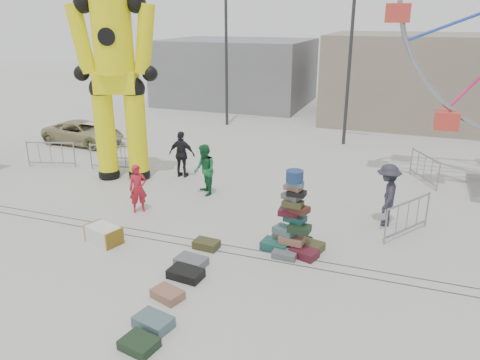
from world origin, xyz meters
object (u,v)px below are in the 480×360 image
(suitcase_tower, at_px, (293,229))
(parked_suv, at_px, (84,133))
(barricade_dummy_a, at_px, (51,154))
(pedestrian_green, at_px, (204,170))
(lamp_post_left, at_px, (228,45))
(pedestrian_black, at_px, (182,154))
(barricade_dummy_b, at_px, (121,150))
(pedestrian_grey, at_px, (387,195))
(barricade_wheel_front, at_px, (407,218))
(steamer_trunk, at_px, (104,234))
(lamp_post_right, at_px, (353,50))
(barricade_dummy_c, at_px, (114,158))
(pedestrian_red, at_px, (138,189))
(crash_test_dummy, at_px, (115,67))
(barricade_wheel_back, at_px, (424,168))

(suitcase_tower, bearing_deg, parked_suv, 160.20)
(barricade_dummy_a, xyz_separation_m, pedestrian_green, (7.33, -0.68, 0.36))
(lamp_post_left, height_order, pedestrian_black, lamp_post_left)
(barricade_dummy_b, bearing_deg, pedestrian_grey, -29.15)
(pedestrian_green, bearing_deg, barricade_wheel_front, 43.72)
(steamer_trunk, xyz_separation_m, barricade_wheel_front, (7.96, 3.40, 0.31))
(pedestrian_grey, bearing_deg, parked_suv, -107.70)
(steamer_trunk, height_order, pedestrian_black, pedestrian_black)
(suitcase_tower, bearing_deg, lamp_post_right, 101.68)
(steamer_trunk, bearing_deg, barricade_wheel_front, 40.60)
(pedestrian_green, xyz_separation_m, pedestrian_black, (-1.62, 1.45, 0.01))
(suitcase_tower, xyz_separation_m, barricade_dummy_c, (-8.53, 4.19, -0.09))
(lamp_post_left, distance_m, pedestrian_green, 11.68)
(pedestrian_red, height_order, pedestrian_black, pedestrian_black)
(crash_test_dummy, bearing_deg, steamer_trunk, -80.95)
(pedestrian_green, height_order, pedestrian_black, pedestrian_black)
(barricade_wheel_back, height_order, pedestrian_black, pedestrian_black)
(lamp_post_left, distance_m, barricade_wheel_back, 13.07)
(pedestrian_black, bearing_deg, barricade_dummy_c, 3.48)
(lamp_post_left, bearing_deg, pedestrian_green, -72.80)
(crash_test_dummy, xyz_separation_m, pedestrian_green, (3.69, -0.53, -3.36))
(barricade_wheel_front, xyz_separation_m, pedestrian_red, (-8.19, -1.17, 0.24))
(steamer_trunk, relative_size, barricade_wheel_back, 0.50)
(barricade_dummy_b, distance_m, pedestrian_grey, 11.49)
(lamp_post_right, relative_size, lamp_post_left, 1.00)
(lamp_post_right, height_order, steamer_trunk, lamp_post_right)
(steamer_trunk, distance_m, barricade_wheel_front, 8.66)
(barricade_wheel_back, bearing_deg, barricade_dummy_a, -105.53)
(crash_test_dummy, bearing_deg, barricade_wheel_front, -26.54)
(lamp_post_left, bearing_deg, barricade_dummy_c, -97.80)
(suitcase_tower, bearing_deg, steamer_trunk, -154.54)
(pedestrian_grey, bearing_deg, pedestrian_black, -103.62)
(lamp_post_right, bearing_deg, barricade_dummy_a, -144.30)
(barricade_wheel_front, distance_m, barricade_wheel_back, 5.03)
(barricade_dummy_a, bearing_deg, barricade_dummy_c, -6.12)
(barricade_dummy_b, xyz_separation_m, barricade_dummy_c, (0.40, -1.10, 0.00))
(suitcase_tower, distance_m, pedestrian_red, 5.39)
(crash_test_dummy, relative_size, barricade_wheel_back, 4.05)
(barricade_dummy_a, bearing_deg, barricade_wheel_front, -22.77)
(barricade_dummy_b, bearing_deg, parked_suv, 134.90)
(barricade_dummy_b, distance_m, parked_suv, 3.94)
(barricade_dummy_a, xyz_separation_m, pedestrian_red, (5.96, -2.83, 0.24))
(pedestrian_red, bearing_deg, crash_test_dummy, 89.11)
(suitcase_tower, xyz_separation_m, steamer_trunk, (-5.09, -1.36, -0.41))
(lamp_post_left, bearing_deg, barricade_dummy_b, -101.48)
(barricade_dummy_a, distance_m, barricade_dummy_c, 2.79)
(lamp_post_right, distance_m, pedestrian_black, 9.62)
(barricade_dummy_c, height_order, pedestrian_grey, pedestrian_grey)
(steamer_trunk, bearing_deg, parked_suv, 147.72)
(barricade_wheel_front, relative_size, pedestrian_black, 1.10)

